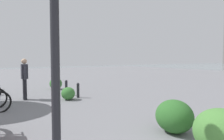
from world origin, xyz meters
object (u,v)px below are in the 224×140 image
Objects in this scene: bollard_mid at (66,87)px; bollard_near at (78,90)px; lamppost at (54,5)px; pedestrian at (24,76)px.

bollard_near is at bearing -166.19° from bollard_mid.
lamppost is 5.96m from pedestrian.
bollard_mid is at bearing -89.30° from pedestrian.
bollard_near is at bearing -27.52° from lamppost.
bollard_near is at bearing -112.56° from pedestrian.
pedestrian is at bearing 90.70° from bollard_mid.
lamppost is 5.30× the size of bollard_mid.
bollard_mid is (0.86, 0.21, 0.03)m from bollard_near.
pedestrian is (5.74, -0.54, -1.54)m from lamppost.
pedestrian reaches higher than bollard_near.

